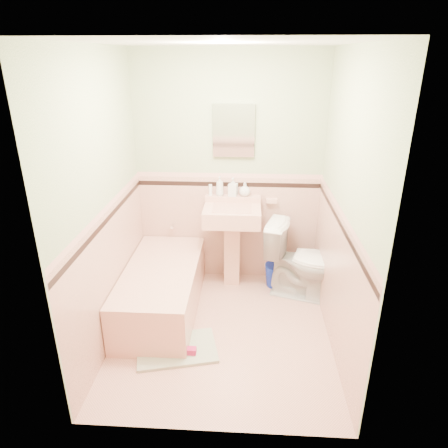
# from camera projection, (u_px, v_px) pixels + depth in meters

# --- Properties ---
(floor) EXTENTS (2.20, 2.20, 0.00)m
(floor) POSITION_uv_depth(u_px,v_px,m) (222.00, 332.00, 3.84)
(floor) COLOR #E0A693
(floor) RESTS_ON ground
(ceiling) EXTENTS (2.20, 2.20, 0.00)m
(ceiling) POSITION_uv_depth(u_px,v_px,m) (222.00, 42.00, 2.87)
(ceiling) COLOR white
(ceiling) RESTS_ON ground
(wall_back) EXTENTS (2.50, 0.00, 2.50)m
(wall_back) POSITION_uv_depth(u_px,v_px,m) (229.00, 172.00, 4.37)
(wall_back) COLOR beige
(wall_back) RESTS_ON ground
(wall_front) EXTENTS (2.50, 0.00, 2.50)m
(wall_front) POSITION_uv_depth(u_px,v_px,m) (210.00, 274.00, 2.34)
(wall_front) COLOR beige
(wall_front) RESTS_ON ground
(wall_left) EXTENTS (0.00, 2.50, 2.50)m
(wall_left) POSITION_uv_depth(u_px,v_px,m) (104.00, 205.00, 3.41)
(wall_left) COLOR beige
(wall_left) RESTS_ON ground
(wall_right) EXTENTS (0.00, 2.50, 2.50)m
(wall_right) POSITION_uv_depth(u_px,v_px,m) (345.00, 210.00, 3.30)
(wall_right) COLOR beige
(wall_right) RESTS_ON ground
(wainscot_back) EXTENTS (2.00, 0.00, 2.00)m
(wainscot_back) POSITION_uv_depth(u_px,v_px,m) (228.00, 228.00, 4.61)
(wainscot_back) COLOR #E3AB98
(wainscot_back) RESTS_ON ground
(wainscot_front) EXTENTS (2.00, 0.00, 2.00)m
(wainscot_front) POSITION_uv_depth(u_px,v_px,m) (211.00, 362.00, 2.60)
(wainscot_front) COLOR #E3AB98
(wainscot_front) RESTS_ON ground
(wainscot_left) EXTENTS (0.00, 2.20, 2.20)m
(wainscot_left) POSITION_uv_depth(u_px,v_px,m) (113.00, 273.00, 3.66)
(wainscot_left) COLOR #E3AB98
(wainscot_left) RESTS_ON ground
(wainscot_right) EXTENTS (0.00, 2.20, 2.20)m
(wainscot_right) POSITION_uv_depth(u_px,v_px,m) (335.00, 280.00, 3.55)
(wainscot_right) COLOR #E3AB98
(wainscot_right) RESTS_ON ground
(accent_back) EXTENTS (2.00, 0.00, 2.00)m
(accent_back) POSITION_uv_depth(u_px,v_px,m) (229.00, 184.00, 4.40)
(accent_back) COLOR black
(accent_back) RESTS_ON ground
(accent_front) EXTENTS (2.00, 0.00, 2.00)m
(accent_front) POSITION_uv_depth(u_px,v_px,m) (210.00, 291.00, 2.41)
(accent_front) COLOR black
(accent_front) RESTS_ON ground
(accent_left) EXTENTS (0.00, 2.20, 2.20)m
(accent_left) POSITION_uv_depth(u_px,v_px,m) (107.00, 220.00, 3.46)
(accent_left) COLOR black
(accent_left) RESTS_ON ground
(accent_right) EXTENTS (0.00, 2.20, 2.20)m
(accent_right) POSITION_uv_depth(u_px,v_px,m) (341.00, 225.00, 3.35)
(accent_right) COLOR black
(accent_right) RESTS_ON ground
(cap_back) EXTENTS (2.00, 0.00, 2.00)m
(cap_back) POSITION_uv_depth(u_px,v_px,m) (229.00, 175.00, 4.36)
(cap_back) COLOR #E0A598
(cap_back) RESTS_ON ground
(cap_front) EXTENTS (2.00, 0.00, 2.00)m
(cap_front) POSITION_uv_depth(u_px,v_px,m) (210.00, 277.00, 2.37)
(cap_front) COLOR #E0A598
(cap_front) RESTS_ON ground
(cap_left) EXTENTS (0.00, 2.20, 2.20)m
(cap_left) POSITION_uv_depth(u_px,v_px,m) (106.00, 209.00, 3.42)
(cap_left) COLOR #E0A598
(cap_left) RESTS_ON ground
(cap_right) EXTENTS (0.00, 2.20, 2.20)m
(cap_right) POSITION_uv_depth(u_px,v_px,m) (342.00, 214.00, 3.31)
(cap_right) COLOR #E0A598
(cap_right) RESTS_ON ground
(bathtub) EXTENTS (0.70, 1.50, 0.45)m
(bathtub) POSITION_uv_depth(u_px,v_px,m) (162.00, 290.00, 4.09)
(bathtub) COLOR #DB9E8A
(bathtub) RESTS_ON floor
(tub_faucet) EXTENTS (0.04, 0.12, 0.04)m
(tub_faucet) POSITION_uv_depth(u_px,v_px,m) (173.00, 226.00, 4.60)
(tub_faucet) COLOR silver
(tub_faucet) RESTS_ON wall_back
(sink) EXTENTS (0.60, 0.49, 0.94)m
(sink) POSITION_uv_depth(u_px,v_px,m) (232.00, 247.00, 4.44)
(sink) COLOR #DB9E8A
(sink) RESTS_ON floor
(sink_faucet) EXTENTS (0.02, 0.02, 0.10)m
(sink_faucet) POSITION_uv_depth(u_px,v_px,m) (233.00, 202.00, 4.39)
(sink_faucet) COLOR silver
(sink_faucet) RESTS_ON sink
(medicine_cabinet) EXTENTS (0.43, 0.04, 0.54)m
(medicine_cabinet) POSITION_uv_depth(u_px,v_px,m) (234.00, 131.00, 4.16)
(medicine_cabinet) COLOR white
(medicine_cabinet) RESTS_ON wall_back
(soap_dish) EXTENTS (0.12, 0.07, 0.04)m
(soap_dish) POSITION_uv_depth(u_px,v_px,m) (272.00, 201.00, 4.42)
(soap_dish) COLOR #DB9E8A
(soap_dish) RESTS_ON wall_back
(soap_bottle_left) EXTENTS (0.09, 0.09, 0.21)m
(soap_bottle_left) POSITION_uv_depth(u_px,v_px,m) (220.00, 186.00, 4.37)
(soap_bottle_left) COLOR #B2B2B2
(soap_bottle_left) RESTS_ON sink
(soap_bottle_mid) EXTENTS (0.11, 0.11, 0.20)m
(soap_bottle_mid) POSITION_uv_depth(u_px,v_px,m) (233.00, 187.00, 4.37)
(soap_bottle_mid) COLOR #B2B2B2
(soap_bottle_mid) RESTS_ON sink
(soap_bottle_right) EXTENTS (0.14, 0.14, 0.15)m
(soap_bottle_right) POSITION_uv_depth(u_px,v_px,m) (245.00, 189.00, 4.37)
(soap_bottle_right) COLOR #B2B2B2
(soap_bottle_right) RESTS_ON sink
(tube) EXTENTS (0.05, 0.05, 0.12)m
(tube) POSITION_uv_depth(u_px,v_px,m) (210.00, 190.00, 4.39)
(tube) COLOR white
(tube) RESTS_ON sink
(toilet) EXTENTS (0.90, 0.67, 0.82)m
(toilet) POSITION_uv_depth(u_px,v_px,m) (305.00, 261.00, 4.27)
(toilet) COLOR white
(toilet) RESTS_ON floor
(bucket) EXTENTS (0.30, 0.30, 0.26)m
(bucket) POSITION_uv_depth(u_px,v_px,m) (276.00, 275.00, 4.57)
(bucket) COLOR #0E27B0
(bucket) RESTS_ON floor
(bath_mat) EXTENTS (0.78, 0.61, 0.03)m
(bath_mat) POSITION_uv_depth(u_px,v_px,m) (177.00, 349.00, 3.59)
(bath_mat) COLOR #90A186
(bath_mat) RESTS_ON floor
(shoe) EXTENTS (0.14, 0.07, 0.05)m
(shoe) POSITION_uv_depth(u_px,v_px,m) (188.00, 351.00, 3.51)
(shoe) COLOR #BF1E59
(shoe) RESTS_ON bath_mat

